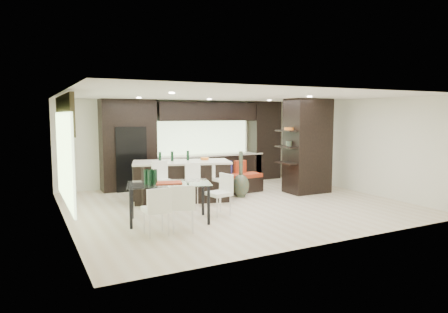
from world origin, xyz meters
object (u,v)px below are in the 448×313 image
stool_left (164,191)px  stool_mid (194,189)px  stool_right (222,187)px  chair_far (156,213)px  dining_table (169,202)px  floor_vase (241,174)px  chair_end (219,197)px  chair_near (183,209)px  bench (239,183)px  kitchen_island (182,181)px

stool_left → stool_mid: bearing=-11.2°
stool_right → chair_far: (-2.30, -1.81, 0.00)m
stool_mid → dining_table: stool_mid is taller
floor_vase → dining_table: bearing=-149.3°
dining_table → chair_end: chair_end is taller
stool_mid → chair_end: 1.03m
stool_right → chair_near: size_ratio=0.98×
stool_left → bench: stool_left is taller
dining_table → stool_right: bearing=45.7°
bench → chair_far: bearing=-143.1°
chair_end → bench: bearing=-48.7°
stool_mid → floor_vase: size_ratio=0.69×
kitchen_island → chair_end: bearing=-68.6°
bench → floor_vase: 0.72m
floor_vase → chair_end: floor_vase is taller
kitchen_island → chair_near: size_ratio=2.91×
bench → chair_near: 4.08m
stool_right → chair_end: chair_end is taller
stool_left → stool_right: bearing=-11.7°
kitchen_island → bench: 1.90m
stool_right → kitchen_island: bearing=123.3°
stool_mid → dining_table: bearing=-122.9°
floor_vase → chair_far: 3.92m
stool_left → floor_vase: bearing=0.5°
kitchen_island → floor_vase: floor_vase is taller
bench → dining_table: (-2.85, -2.12, 0.14)m
stool_right → chair_far: bearing=-151.5°
stool_left → chair_end: stool_left is taller
dining_table → chair_far: bearing=-108.3°
stool_mid → chair_near: stool_mid is taller
dining_table → chair_near: 0.79m
stool_mid → chair_end: stool_mid is taller
chair_near → chair_end: size_ratio=1.01×
stool_mid → stool_right: 0.77m
stool_right → floor_vase: bearing=22.5°
kitchen_island → dining_table: kitchen_island is taller
stool_mid → chair_far: bearing=-118.7°
stool_left → floor_vase: 2.45m
chair_far → chair_end: bearing=24.6°
dining_table → chair_far: size_ratio=2.02×
chair_end → kitchen_island: bearing=-4.8°
kitchen_island → dining_table: size_ratio=1.47×
kitchen_island → chair_far: kitchen_island is taller
stool_left → stool_right: size_ratio=1.11×
bench → dining_table: dining_table is taller
dining_table → chair_near: (0.00, -0.79, 0.02)m
kitchen_island → dining_table: bearing=-102.3°
chair_near → chair_far: size_ratio=1.01×
chair_near → chair_far: 0.53m
chair_far → chair_end: 1.88m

